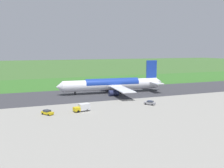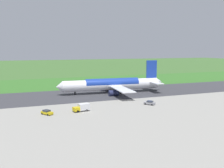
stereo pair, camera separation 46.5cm
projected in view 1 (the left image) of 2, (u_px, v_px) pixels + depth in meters
name	position (u px, v px, depth m)	size (l,w,h in m)	color
ground_plane	(121.00, 92.00, 125.42)	(800.00, 800.00, 0.00)	#3D662D
runway_asphalt	(121.00, 92.00, 125.42)	(600.00, 33.84, 0.06)	#38383D
apron_concrete	(187.00, 119.00, 77.44)	(440.00, 110.00, 0.05)	gray
grass_verge_foreground	(100.00, 84.00, 157.17)	(600.00, 80.00, 0.04)	#346B27
airliner_main	(113.00, 84.00, 123.14)	(54.15, 44.32, 15.88)	white
service_truck_baggage	(82.00, 107.00, 87.04)	(6.16, 3.51, 2.65)	gold
service_car_followme	(150.00, 103.00, 97.33)	(3.97, 4.43, 1.62)	gray
service_car_ops	(47.00, 112.00, 82.58)	(3.88, 4.48, 1.62)	gold
no_stopping_sign	(102.00, 81.00, 155.78)	(0.60, 0.10, 2.84)	slate
traffic_cone_orange	(93.00, 84.00, 154.17)	(0.40, 0.40, 0.55)	orange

